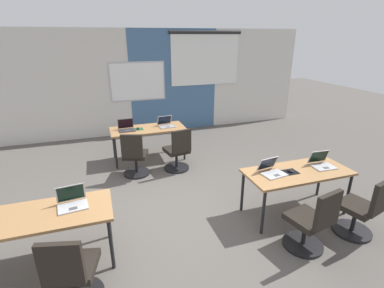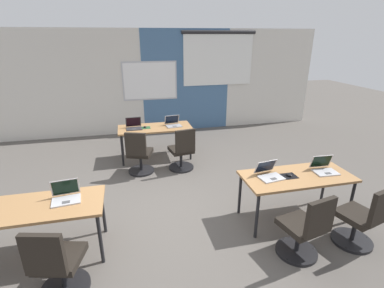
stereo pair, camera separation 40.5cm
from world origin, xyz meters
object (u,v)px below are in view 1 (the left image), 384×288
(laptop_near_left_inner, at_px, (72,202))
(chair_near_right_inner, at_px, (311,225))
(chair_near_right_end, at_px, (362,212))
(laptop_near_right_end, at_px, (322,163))
(laptop_far_right, at_px, (166,124))
(chair_near_left_inner, at_px, (72,276))
(chair_far_left, at_px, (135,158))
(desk_near_left, at_px, (40,219))
(mouse_near_right_inner, at_px, (290,171))
(laptop_far_left, at_px, (127,128))
(laptop_near_right_inner, at_px, (272,170))
(desk_far_center, at_px, (148,131))
(desk_near_right, at_px, (297,174))
(mouse_far_left, at_px, (138,128))
(chair_far_right, at_px, (178,153))

(laptop_near_left_inner, relative_size, chair_near_right_inner, 0.39)
(chair_near_right_end, bearing_deg, laptop_near_right_end, -100.80)
(laptop_far_right, relative_size, laptop_near_left_inner, 1.01)
(laptop_near_right_end, bearing_deg, chair_near_left_inner, -165.81)
(chair_far_left, bearing_deg, desk_near_left, 75.95)
(laptop_near_left_inner, relative_size, mouse_near_right_inner, 3.21)
(chair_near_left_inner, relative_size, chair_near_right_inner, 1.00)
(laptop_far_left, bearing_deg, chair_near_right_end, -54.90)
(laptop_far_right, relative_size, mouse_near_right_inner, 3.24)
(chair_near_right_end, xyz_separation_m, chair_near_left_inner, (-3.66, 0.07, 0.00))
(laptop_near_right_end, height_order, chair_near_right_end, laptop_near_right_end)
(laptop_far_left, distance_m, mouse_near_right_inner, 3.49)
(chair_near_right_end, bearing_deg, chair_near_right_inner, -13.73)
(laptop_near_left_inner, distance_m, chair_near_right_inner, 2.95)
(laptop_far_right, relative_size, laptop_near_right_inner, 0.97)
(laptop_far_right, bearing_deg, desk_far_center, 174.13)
(desk_near_right, xyz_separation_m, chair_near_right_inner, (-0.34, -0.77, -0.28))
(desk_near_right, bearing_deg, mouse_far_left, 125.10)
(desk_near_right, bearing_deg, chair_near_right_inner, -113.82)
(desk_far_center, bearing_deg, laptop_far_left, 179.31)
(chair_near_right_end, height_order, laptop_near_right_inner, laptop_near_right_inner)
(chair_far_left, height_order, chair_near_left_inner, same)
(mouse_near_right_inner, bearing_deg, desk_near_right, -1.11)
(chair_far_left, height_order, laptop_near_left_inner, laptop_near_left_inner)
(desk_near_right, distance_m, chair_near_right_end, 0.95)
(laptop_near_right_inner, xyz_separation_m, chair_near_right_inner, (0.08, -0.82, -0.39))
(mouse_far_left, bearing_deg, desk_far_center, 1.05)
(chair_far_right, height_order, laptop_near_right_inner, laptop_near_right_inner)
(mouse_far_left, bearing_deg, desk_near_right, -54.90)
(chair_near_right_end, height_order, chair_near_right_inner, same)
(desk_near_right, xyz_separation_m, laptop_near_right_end, (0.46, 0.02, 0.11))
(laptop_near_right_end, xyz_separation_m, chair_near_right_end, (0.05, -0.78, -0.39))
(laptop_far_left, xyz_separation_m, chair_near_right_inner, (1.87, -3.57, -0.39))
(chair_far_left, distance_m, chair_near_right_end, 3.87)
(mouse_far_left, xyz_separation_m, laptop_far_right, (0.63, 0.01, 0.03))
(chair_near_right_inner, bearing_deg, laptop_near_left_inner, -28.50)
(laptop_far_left, height_order, laptop_near_right_end, laptop_far_left)
(mouse_far_left, bearing_deg, chair_near_right_inner, -65.48)
(chair_far_left, height_order, mouse_near_right_inner, chair_far_left)
(desk_far_center, xyz_separation_m, chair_far_right, (0.45, -0.78, -0.28))
(laptop_near_right_inner, bearing_deg, chair_near_left_inner, -173.42)
(mouse_near_right_inner, bearing_deg, desk_far_center, 120.03)
(laptop_far_left, height_order, laptop_near_left_inner, laptop_near_left_inner)
(laptop_near_right_inner, bearing_deg, laptop_near_right_end, -10.42)
(mouse_near_right_inner, relative_size, chair_near_right_inner, 0.12)
(chair_far_left, distance_m, chair_near_right_inner, 3.36)
(laptop_near_left_inner, relative_size, laptop_near_right_inner, 0.96)
(desk_near_left, distance_m, laptop_near_right_end, 3.96)
(chair_near_left_inner, distance_m, mouse_near_right_inner, 3.12)
(chair_near_right_end, bearing_deg, mouse_near_right_inner, -64.41)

